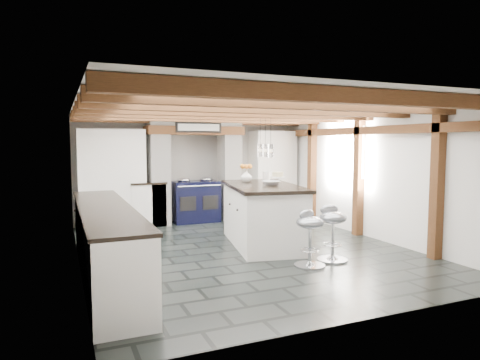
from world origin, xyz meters
name	(u,v)px	position (x,y,z in m)	size (l,w,h in m)	color
ground	(244,250)	(0.00, 0.00, 0.00)	(6.00, 6.00, 0.00)	black
room_shell	(183,179)	(-0.61, 1.42, 1.07)	(6.00, 6.03, 6.00)	silver
range_cooker	(195,201)	(0.00, 2.68, 0.47)	(1.00, 0.63, 0.99)	black
kitchen_island	(263,214)	(0.43, 0.19, 0.53)	(1.46, 2.25, 1.37)	white
bar_stool_near	(332,226)	(0.93, -1.11, 0.51)	(0.48, 0.48, 0.82)	silver
bar_stool_far	(309,232)	(0.46, -1.22, 0.50)	(0.48, 0.48, 0.80)	silver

